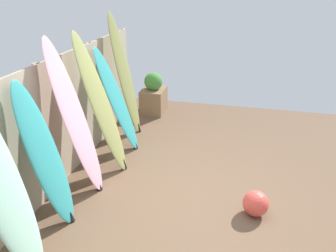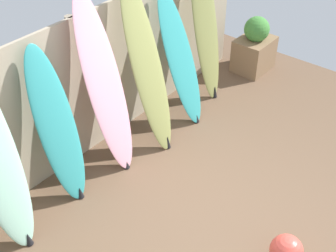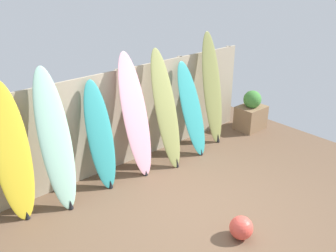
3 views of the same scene
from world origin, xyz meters
name	(u,v)px [view 1 (image 1 of 3)]	position (x,y,z in m)	size (l,w,h in m)	color
ground	(194,206)	(0.00, 0.00, 0.00)	(7.68, 7.68, 0.00)	brown
fence_back	(49,129)	(0.00, 2.01, 0.90)	(6.08, 0.11, 1.80)	tan
surfboard_teal_2	(45,158)	(-0.65, 1.65, 0.88)	(0.48, 0.56, 1.79)	teal
surfboard_pink_3	(75,120)	(0.04, 1.62, 1.06)	(0.51, 0.60, 2.14)	pink
surfboard_olive_4	(101,106)	(0.65, 1.53, 1.04)	(0.51, 0.77, 2.11)	olive
surfboard_teal_5	(117,101)	(1.33, 1.56, 0.87)	(0.48, 0.71, 1.77)	teal
surfboard_olive_6	(125,76)	(2.00, 1.65, 1.10)	(0.50, 0.59, 2.24)	olive
planter_box	(154,95)	(3.07, 1.42, 0.38)	(0.62, 0.49, 0.90)	#846647
beach_ball	(256,203)	(0.02, -0.77, 0.16)	(0.33, 0.33, 0.33)	#E54C3F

